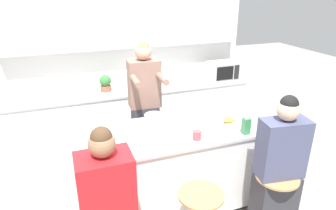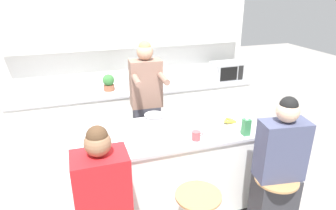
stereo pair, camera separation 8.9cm
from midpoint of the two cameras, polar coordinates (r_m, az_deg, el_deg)
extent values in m
plane|color=gray|center=(3.61, 1.18, -18.27)|extent=(16.00, 16.00, 0.00)
cube|color=silver|center=(4.74, -6.64, 9.91)|extent=(3.86, 0.06, 2.70)
cube|color=white|center=(4.56, -6.61, 15.48)|extent=(3.55, 0.16, 0.75)
cube|color=white|center=(4.70, -5.26, -1.98)|extent=(3.55, 0.61, 0.86)
cube|color=#BCBCC1|center=(4.54, -5.45, 3.16)|extent=(3.58, 0.64, 0.03)
cube|color=black|center=(3.59, 1.18, -17.91)|extent=(1.81, 0.71, 0.06)
cube|color=white|center=(3.32, 1.25, -11.88)|extent=(1.89, 0.79, 0.85)
cube|color=#BCBCC1|center=(3.09, 1.31, -5.11)|extent=(1.93, 0.83, 0.03)
cylinder|color=tan|center=(2.65, 6.80, -16.78)|extent=(0.40, 0.40, 0.02)
cylinder|color=#B7BABC|center=(3.20, 19.97, -18.09)|extent=(0.04, 0.04, 0.65)
cylinder|color=tan|center=(3.00, 20.81, -13.14)|extent=(0.40, 0.40, 0.02)
cube|color=#383842|center=(3.92, -3.29, -6.45)|extent=(0.33, 0.24, 0.94)
cube|color=#896656|center=(3.62, -3.55, 4.13)|extent=(0.39, 0.24, 0.57)
cylinder|color=#896656|center=(3.30, -5.23, 4.62)|extent=(0.09, 0.32, 0.07)
cylinder|color=#896656|center=(3.37, -0.09, 5.04)|extent=(0.09, 0.32, 0.07)
sphere|color=tan|center=(3.52, -3.69, 10.08)|extent=(0.20, 0.20, 0.19)
sphere|color=#A37F51|center=(3.51, -3.71, 10.93)|extent=(0.16, 0.16, 0.15)
cube|color=red|center=(2.32, -11.36, -14.93)|extent=(0.40, 0.29, 0.53)
sphere|color=#936B4C|center=(2.13, -12.08, -7.12)|extent=(0.19, 0.19, 0.19)
sphere|color=#513823|center=(2.11, -12.19, -5.86)|extent=(0.15, 0.15, 0.15)
cube|color=#333338|center=(3.22, 20.05, -17.67)|extent=(0.41, 0.32, 0.69)
cube|color=#474C6B|center=(2.88, 21.65, -8.02)|extent=(0.45, 0.28, 0.56)
sphere|color=#DBB293|center=(2.72, 22.74, -1.14)|extent=(0.22, 0.22, 0.19)
sphere|color=black|center=(2.71, 22.90, -0.09)|extent=(0.18, 0.18, 0.16)
cylinder|color=#B7BABC|center=(3.13, -1.79, -3.09)|extent=(0.19, 0.19, 0.13)
cylinder|color=#B7BABC|center=(3.10, -1.81, -1.89)|extent=(0.21, 0.21, 0.01)
cylinder|color=#B7BABC|center=(3.08, -3.98, -2.66)|extent=(0.05, 0.01, 0.01)
cylinder|color=#B7BABC|center=(3.15, 0.33, -2.08)|extent=(0.05, 0.01, 0.01)
cylinder|color=white|center=(2.81, -6.85, -7.24)|extent=(0.23, 0.23, 0.06)
cylinder|color=#DB4C51|center=(2.90, 6.26, -5.83)|extent=(0.08, 0.08, 0.09)
torus|color=#DB4C51|center=(2.92, 7.23, -5.59)|extent=(0.04, 0.01, 0.04)
ellipsoid|color=yellow|center=(3.29, 12.53, -3.14)|extent=(0.14, 0.05, 0.06)
ellipsoid|color=yellow|center=(3.30, 11.69, -2.97)|extent=(0.10, 0.13, 0.06)
ellipsoid|color=yellow|center=(3.33, 12.71, -2.80)|extent=(0.12, 0.12, 0.06)
cube|color=#38844C|center=(3.07, 15.48, -4.08)|extent=(0.07, 0.07, 0.17)
cylinder|color=white|center=(3.03, 15.65, -2.51)|extent=(0.03, 0.03, 0.02)
cube|color=#B2B5B7|center=(4.97, 11.52, 6.38)|extent=(0.47, 0.33, 0.28)
cube|color=black|center=(4.81, 12.05, 5.82)|extent=(0.29, 0.01, 0.22)
cube|color=black|center=(4.92, 14.19, 5.99)|extent=(0.08, 0.01, 0.23)
cylinder|color=#93563D|center=(4.45, -10.60, 3.29)|extent=(0.16, 0.16, 0.08)
sphere|color=#387538|center=(4.42, -10.70, 4.68)|extent=(0.17, 0.17, 0.17)
camera|label=1|loc=(0.04, -89.16, 0.34)|focal=32.00mm
camera|label=2|loc=(0.04, 90.84, -0.34)|focal=32.00mm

